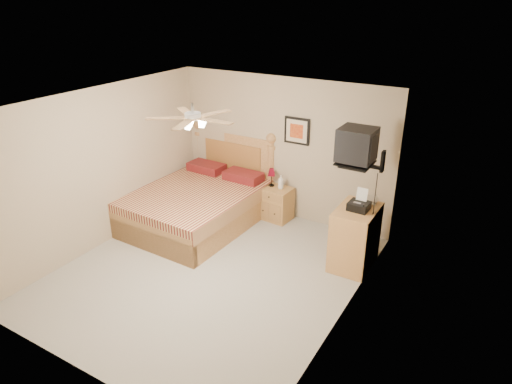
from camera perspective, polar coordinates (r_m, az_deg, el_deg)
floor at (r=6.83m, az=-5.74°, el=-9.91°), size 4.50×4.50×0.00m
ceiling at (r=5.82m, az=-6.75°, el=10.98°), size 4.00×4.50×0.04m
wall_back at (r=8.01m, az=3.36°, el=5.40°), size 4.00×0.04×2.50m
wall_front at (r=4.84m, az=-22.33°, el=-9.75°), size 4.00×0.04×2.50m
wall_left at (r=7.51m, az=-18.63°, el=2.88°), size 0.04×4.50×2.50m
wall_right at (r=5.38m, az=11.31°, el=-4.73°), size 0.04×4.50×2.50m
bed at (r=7.84m, az=-7.65°, el=0.94°), size 1.85×2.39×1.51m
nightstand at (r=8.16m, az=2.46°, el=-1.43°), size 0.58×0.45×0.60m
table_lamp at (r=8.06m, az=1.95°, el=1.86°), size 0.23×0.23×0.33m
lotion_bottle at (r=7.97m, az=3.12°, el=1.25°), size 0.13×0.13×0.25m
framed_picture at (r=7.77m, az=5.15°, el=7.62°), size 0.46×0.04×0.46m
dresser at (r=6.87m, az=12.26°, el=-5.56°), size 0.56×0.80×0.94m
fax_machine at (r=6.57m, az=12.81°, el=-1.00°), size 0.29×0.31×0.30m
magazine_lower at (r=6.94m, az=13.37°, el=-0.93°), size 0.22×0.28×0.02m
magazine_upper at (r=6.94m, az=13.31°, el=-0.73°), size 0.26×0.31×0.02m
wall_tv at (r=6.41m, az=13.73°, el=5.26°), size 0.56×0.46×0.58m
ceiling_fan at (r=5.70m, az=-7.90°, el=9.20°), size 1.14×1.14×0.28m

